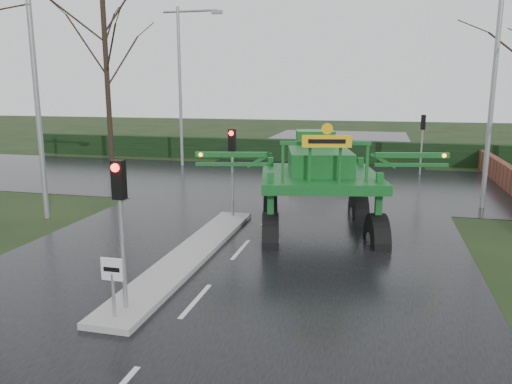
% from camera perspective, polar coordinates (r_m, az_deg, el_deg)
% --- Properties ---
extents(ground, '(140.00, 140.00, 0.00)m').
position_cam_1_polar(ground, '(12.35, -6.88, -12.33)').
color(ground, black).
rests_on(ground, ground).
extents(road_main, '(14.00, 80.00, 0.02)m').
position_cam_1_polar(road_main, '(21.51, 2.57, -1.73)').
color(road_main, black).
rests_on(road_main, ground).
extents(road_cross, '(80.00, 12.00, 0.02)m').
position_cam_1_polar(road_cross, '(27.29, 5.06, 1.13)').
color(road_cross, black).
rests_on(road_cross, ground).
extents(median_island, '(1.20, 10.00, 0.16)m').
position_cam_1_polar(median_island, '(15.37, -7.48, -7.09)').
color(median_island, gray).
rests_on(median_island, ground).
extents(hedge_row, '(44.00, 0.90, 1.50)m').
position_cam_1_polar(hedge_row, '(35.02, 7.14, 4.67)').
color(hedge_row, black).
rests_on(hedge_row, ground).
extents(brick_wall, '(0.40, 20.00, 1.20)m').
position_cam_1_polar(brick_wall, '(27.63, 27.13, 1.25)').
color(brick_wall, '#592D1E').
rests_on(brick_wall, ground).
extents(keep_left_sign, '(0.50, 0.07, 1.35)m').
position_cam_1_polar(keep_left_sign, '(11.23, -16.08, -9.40)').
color(keep_left_sign, gray).
rests_on(keep_left_sign, ground).
extents(traffic_signal_near, '(0.26, 0.33, 3.52)m').
position_cam_1_polar(traffic_signal_near, '(11.20, -15.28, -1.22)').
color(traffic_signal_near, gray).
rests_on(traffic_signal_near, ground).
extents(traffic_signal_mid, '(0.26, 0.33, 3.52)m').
position_cam_1_polar(traffic_signal_mid, '(18.95, -2.74, 4.38)').
color(traffic_signal_mid, gray).
rests_on(traffic_signal_mid, ground).
extents(traffic_signal_far, '(0.26, 0.33, 3.52)m').
position_cam_1_polar(traffic_signal_far, '(30.71, 18.51, 6.62)').
color(traffic_signal_far, gray).
rests_on(traffic_signal_far, ground).
extents(street_light_left_near, '(3.85, 0.30, 10.00)m').
position_cam_1_polar(street_light_left_near, '(20.61, -23.39, 13.52)').
color(street_light_left_near, gray).
rests_on(street_light_left_near, ground).
extents(street_light_right, '(3.85, 0.30, 10.00)m').
position_cam_1_polar(street_light_right, '(22.90, 24.92, 13.13)').
color(street_light_right, gray).
rests_on(street_light_right, ground).
extents(street_light_left_far, '(3.85, 0.30, 10.00)m').
position_cam_1_polar(street_light_left_far, '(32.91, -8.22, 13.34)').
color(street_light_left_far, gray).
rests_on(street_light_left_far, ground).
extents(tree_left_far, '(7.70, 7.70, 13.26)m').
position_cam_1_polar(tree_left_far, '(33.06, -16.82, 14.97)').
color(tree_left_far, black).
rests_on(tree_left_far, ground).
extents(crop_sprayer, '(8.67, 6.24, 4.94)m').
position_cam_1_polar(crop_sprayer, '(16.43, 1.69, 2.34)').
color(crop_sprayer, black).
rests_on(crop_sprayer, ground).
extents(white_sedan, '(4.10, 1.78, 1.31)m').
position_cam_1_polar(white_sedan, '(26.81, 8.18, 0.85)').
color(white_sedan, silver).
rests_on(white_sedan, ground).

